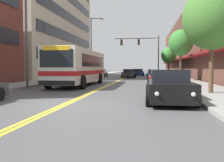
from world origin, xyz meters
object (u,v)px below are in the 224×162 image
(car_beige_parked_left_far, at_px, (92,74))
(car_white_parked_right_far, at_px, (153,73))
(car_charcoal_moving_lead, at_px, (129,74))
(street_lamp_left_near, at_px, (30,22))
(car_navy_moving_second, at_px, (138,72))
(city_bus, at_px, (79,66))
(street_tree_right_mid, at_px, (181,43))
(traffic_signal_mast, at_px, (143,48))
(car_slate_blue_parked_right_end, at_px, (155,75))
(car_black_parked_right_foreground, at_px, (169,87))
(street_tree_right_near, at_px, (212,18))
(car_red_parked_right_mid, at_px, (159,79))
(street_lamp_left_far, at_px, (93,43))
(street_tree_right_far, at_px, (169,55))
(fire_hydrant, at_px, (186,83))
(car_silver_parked_left_near, at_px, (100,73))

(car_beige_parked_left_far, relative_size, car_white_parked_right_far, 0.93)
(car_charcoal_moving_lead, height_order, street_lamp_left_near, street_lamp_left_near)
(car_navy_moving_second, bearing_deg, city_bus, -98.76)
(city_bus, bearing_deg, street_tree_right_mid, 36.09)
(car_charcoal_moving_lead, height_order, traffic_signal_mast, traffic_signal_mast)
(car_slate_blue_parked_right_end, bearing_deg, car_black_parked_right_foreground, -90.16)
(street_tree_right_near, bearing_deg, car_black_parked_right_foreground, -129.94)
(street_tree_right_mid, bearing_deg, car_navy_moving_second, 104.35)
(car_slate_blue_parked_right_end, height_order, street_lamp_left_near, street_lamp_left_near)
(street_tree_right_near, bearing_deg, street_tree_right_mid, 89.45)
(car_red_parked_right_mid, distance_m, street_lamp_left_far, 19.69)
(car_black_parked_right_foreground, bearing_deg, street_tree_right_far, 85.27)
(street_lamp_left_far, bearing_deg, city_bus, -81.48)
(traffic_signal_mast, distance_m, fire_hydrant, 24.76)
(car_beige_parked_left_far, xyz_separation_m, street_lamp_left_far, (-0.61, 3.10, 4.83))
(car_red_parked_right_mid, bearing_deg, fire_hydrant, -72.54)
(car_navy_moving_second, relative_size, traffic_signal_mast, 0.67)
(car_beige_parked_left_far, distance_m, street_tree_right_mid, 14.05)
(street_lamp_left_far, bearing_deg, car_navy_moving_second, 55.85)
(street_lamp_left_far, xyz_separation_m, fire_hydrant, (11.00, -21.35, -4.88))
(car_charcoal_moving_lead, distance_m, street_lamp_left_far, 7.42)
(car_black_parked_right_foreground, xyz_separation_m, traffic_signal_mast, (-1.58, 29.91, 4.13))
(city_bus, distance_m, car_beige_parked_left_far, 14.38)
(car_beige_parked_left_far, bearing_deg, street_lamp_left_far, 101.07)
(car_white_parked_right_far, bearing_deg, street_tree_right_far, -68.03)
(car_navy_moving_second, distance_m, street_tree_right_far, 8.91)
(car_beige_parked_left_far, xyz_separation_m, street_tree_right_near, (11.30, -20.99, 3.65))
(traffic_signal_mast, bearing_deg, city_bus, -104.57)
(street_tree_right_near, bearing_deg, car_navy_moving_second, 98.50)
(car_white_parked_right_far, height_order, street_tree_right_mid, street_tree_right_mid)
(street_tree_right_mid, bearing_deg, car_white_parked_right_far, 97.36)
(car_slate_blue_parked_right_end, bearing_deg, car_silver_parked_left_near, 144.03)
(street_tree_right_far, bearing_deg, car_red_parked_right_mid, -96.94)
(car_navy_moving_second, relative_size, street_tree_right_mid, 0.88)
(car_charcoal_moving_lead, xyz_separation_m, fire_hydrant, (5.37, -21.83, -0.08))
(city_bus, xyz_separation_m, car_beige_parked_left_far, (-1.98, 14.20, -1.10))
(car_white_parked_right_far, distance_m, street_tree_right_mid, 20.31)
(car_silver_parked_left_near, bearing_deg, car_navy_moving_second, 48.45)
(street_tree_right_near, relative_size, street_tree_right_far, 1.23)
(car_red_parked_right_mid, relative_size, traffic_signal_mast, 0.60)
(street_lamp_left_far, relative_size, fire_hydrant, 11.81)
(car_charcoal_moving_lead, bearing_deg, street_tree_right_far, 24.48)
(car_charcoal_moving_lead, distance_m, car_navy_moving_second, 9.62)
(traffic_signal_mast, relative_size, street_tree_right_far, 1.51)
(car_red_parked_right_mid, bearing_deg, city_bus, -173.94)
(car_red_parked_right_mid, distance_m, car_slate_blue_parked_right_end, 13.20)
(car_slate_blue_parked_right_end, bearing_deg, car_beige_parked_left_far, 178.29)
(street_tree_right_mid, bearing_deg, street_lamp_left_far, 139.12)
(car_silver_parked_left_near, height_order, street_lamp_left_far, street_lamp_left_far)
(street_tree_right_far, bearing_deg, car_black_parked_right_foreground, -94.73)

